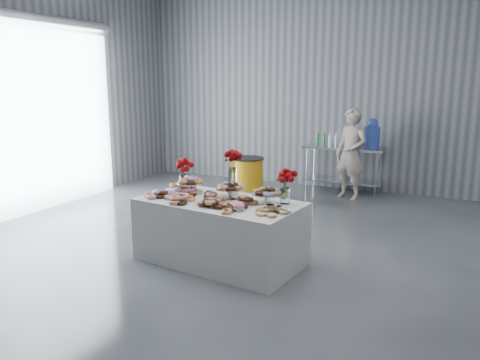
# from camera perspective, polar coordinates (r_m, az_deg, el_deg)

# --- Properties ---
(ground) EXTENTS (9.00, 9.00, 0.00)m
(ground) POSITION_cam_1_polar(r_m,az_deg,el_deg) (5.66, -1.01, -10.04)
(ground) COLOR #3C3F45
(ground) RESTS_ON ground
(room_walls) EXTENTS (8.04, 9.04, 4.02)m
(room_walls) POSITION_cam_1_polar(r_m,az_deg,el_deg) (5.46, -3.47, 17.40)
(room_walls) COLOR gray
(room_walls) RESTS_ON ground
(display_table) EXTENTS (2.01, 1.23, 0.75)m
(display_table) POSITION_cam_1_polar(r_m,az_deg,el_deg) (5.58, -2.45, -6.27)
(display_table) COLOR white
(display_table) RESTS_ON ground
(prep_table) EXTENTS (1.50, 0.60, 0.90)m
(prep_table) POSITION_cam_1_polar(r_m,az_deg,el_deg) (9.14, 12.54, 2.25)
(prep_table) COLOR silver
(prep_table) RESTS_ON ground
(donut_mounds) EXTENTS (1.89, 1.02, 0.09)m
(donut_mounds) POSITION_cam_1_polar(r_m,az_deg,el_deg) (5.42, -2.73, -2.20)
(donut_mounds) COLOR #D1864C
(donut_mounds) RESTS_ON display_table
(cake_stand_left) EXTENTS (0.36, 0.36, 0.17)m
(cake_stand_left) POSITION_cam_1_polar(r_m,az_deg,el_deg) (5.88, -6.05, -0.17)
(cake_stand_left) COLOR silver
(cake_stand_left) RESTS_ON display_table
(cake_stand_mid) EXTENTS (0.36, 0.36, 0.17)m
(cake_stand_mid) POSITION_cam_1_polar(r_m,az_deg,el_deg) (5.54, -1.18, -0.88)
(cake_stand_mid) COLOR silver
(cake_stand_mid) RESTS_ON display_table
(cake_stand_right) EXTENTS (0.36, 0.36, 0.17)m
(cake_stand_right) POSITION_cam_1_polar(r_m,az_deg,el_deg) (5.28, 3.33, -1.53)
(cake_stand_right) COLOR silver
(cake_stand_right) RESTS_ON display_table
(danish_pile) EXTENTS (0.48, 0.48, 0.11)m
(danish_pile) POSITION_cam_1_polar(r_m,az_deg,el_deg) (4.96, 3.64, -3.46)
(danish_pile) COLOR white
(danish_pile) RESTS_ON display_table
(bouquet_left) EXTENTS (0.26, 0.26, 0.42)m
(bouquet_left) POSITION_cam_1_polar(r_m,az_deg,el_deg) (6.05, -6.97, 1.66)
(bouquet_left) COLOR white
(bouquet_left) RESTS_ON display_table
(bouquet_right) EXTENTS (0.26, 0.26, 0.42)m
(bouquet_right) POSITION_cam_1_polar(r_m,az_deg,el_deg) (5.31, 5.56, 0.23)
(bouquet_right) COLOR white
(bouquet_right) RESTS_ON display_table
(bouquet_center) EXTENTS (0.26, 0.26, 0.57)m
(bouquet_center) POSITION_cam_1_polar(r_m,az_deg,el_deg) (5.71, -0.91, 1.96)
(bouquet_center) COLOR silver
(bouquet_center) RESTS_ON display_table
(water_jug) EXTENTS (0.28, 0.28, 0.55)m
(water_jug) POSITION_cam_1_polar(r_m,az_deg,el_deg) (8.97, 15.81, 5.32)
(water_jug) COLOR blue
(water_jug) RESTS_ON prep_table
(drink_bottles) EXTENTS (0.54, 0.08, 0.27)m
(drink_bottles) POSITION_cam_1_polar(r_m,az_deg,el_deg) (9.06, 10.54, 4.90)
(drink_bottles) COLOR #268C33
(drink_bottles) RESTS_ON prep_table
(person) EXTENTS (0.70, 0.58, 1.64)m
(person) POSITION_cam_1_polar(r_m,az_deg,el_deg) (8.72, 13.37, 3.10)
(person) COLOR #CC8C93
(person) RESTS_ON ground
(trash_barrel) EXTENTS (0.62, 0.62, 0.79)m
(trash_barrel) POSITION_cam_1_polar(r_m,az_deg,el_deg) (8.34, 0.82, 0.06)
(trash_barrel) COLOR #F9A814
(trash_barrel) RESTS_ON ground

